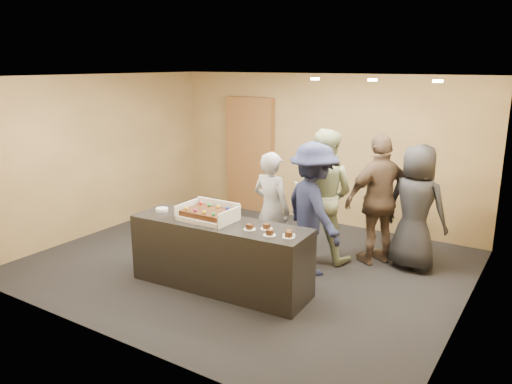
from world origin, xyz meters
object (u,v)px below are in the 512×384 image
plate_stack (162,210)px  person_sage_man (323,195)px  serving_counter (220,255)px  person_dark_suit (416,208)px  person_navy_man (313,209)px  person_server_grey (271,210)px  sheet_cake (207,213)px  person_brown_extra (380,200)px  storage_cabinet (250,155)px  cake_box (209,216)px

plate_stack → person_sage_man: size_ratio=0.09×
serving_counter → person_dark_suit: 2.84m
serving_counter → person_sage_man: bearing=64.4°
person_navy_man → person_dark_suit: person_navy_man is taller
person_server_grey → person_dark_suit: 2.04m
sheet_cake → person_brown_extra: size_ratio=0.32×
plate_stack → storage_cabinet: bearing=102.0°
serving_counter → person_dark_suit: (1.94, 2.02, 0.45)m
storage_cabinet → person_server_grey: 2.92m
serving_counter → person_navy_man: bearing=50.5°
storage_cabinet → person_dark_suit: (3.61, -1.23, -0.22)m
cake_box → person_dark_suit: person_dark_suit is taller
person_server_grey → person_brown_extra: bearing=-136.0°
storage_cabinet → person_server_grey: size_ratio=1.33×
person_brown_extra → storage_cabinet: bearing=-75.9°
person_server_grey → person_navy_man: (0.62, 0.08, 0.09)m
storage_cabinet → person_server_grey: (1.84, -2.25, -0.28)m
sheet_cake → person_dark_suit: person_dark_suit is taller
cake_box → person_brown_extra: person_brown_extra is taller
serving_counter → sheet_cake: sheet_cake is taller
sheet_cake → person_dark_suit: (2.13, 2.02, -0.10)m
person_navy_man → storage_cabinet: bearing=-6.6°
serving_counter → storage_cabinet: storage_cabinet is taller
plate_stack → person_navy_man: (1.76, 1.11, 0.01)m
serving_counter → plate_stack: 1.08m
person_server_grey → person_dark_suit: size_ratio=0.93×
sheet_cake → person_server_grey: person_server_grey is taller
sheet_cake → person_brown_extra: 2.54m
person_server_grey → serving_counter: bearing=87.4°
storage_cabinet → person_sage_man: size_ratio=1.14×
cake_box → sheet_cake: 0.06m
person_dark_suit → cake_box: bearing=51.8°
sheet_cake → plate_stack: (-0.78, -0.03, -0.08)m
serving_counter → person_sage_man: 1.86m
person_server_grey → person_navy_man: size_ratio=0.91×
serving_counter → person_sage_man: size_ratio=1.22×
cake_box → person_sage_man: 1.83m
person_sage_man → person_dark_suit: size_ratio=1.09×
plate_stack → person_navy_man: 2.08m
person_server_grey → person_sage_man: size_ratio=0.85×
person_sage_man → person_navy_man: size_ratio=1.06×
person_brown_extra → person_dark_suit: (0.50, 0.08, -0.06)m
person_server_grey → person_sage_man: person_sage_man is taller
cake_box → person_brown_extra: size_ratio=0.37×
person_sage_man → sheet_cake: bearing=59.2°
storage_cabinet → person_navy_man: 3.28m
person_dark_suit → serving_counter: bearing=54.9°
sheet_cake → cake_box: bearing=89.0°
plate_stack → person_brown_extra: 3.11m
plate_stack → serving_counter: bearing=1.5°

